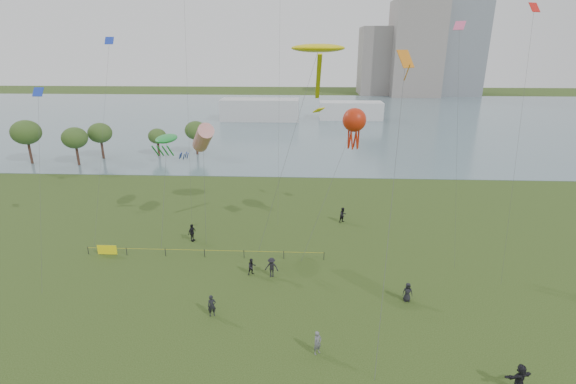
{
  "coord_description": "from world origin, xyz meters",
  "views": [
    {
      "loc": [
        1.64,
        -24.46,
        20.08
      ],
      "look_at": [
        0.0,
        10.0,
        8.0
      ],
      "focal_mm": 26.0,
      "sensor_mm": 36.0,
      "label": 1
    }
  ],
  "objects_px": {
    "kite_octopus": "(354,121)",
    "kite_stingray": "(318,49)",
    "kite_flyer": "(318,343)",
    "fence": "(145,251)"
  },
  "relations": [
    {
      "from": "kite_octopus",
      "to": "kite_flyer",
      "type": "bearing_deg",
      "value": -99.98
    },
    {
      "from": "kite_stingray",
      "to": "fence",
      "type": "bearing_deg",
      "value": -154.95
    },
    {
      "from": "kite_flyer",
      "to": "kite_octopus",
      "type": "height_order",
      "value": "kite_octopus"
    },
    {
      "from": "fence",
      "to": "kite_stingray",
      "type": "bearing_deg",
      "value": 10.87
    },
    {
      "from": "fence",
      "to": "kite_stingray",
      "type": "xyz_separation_m",
      "value": [
        17.13,
        3.29,
        19.3
      ]
    },
    {
      "from": "kite_stingray",
      "to": "kite_octopus",
      "type": "distance_m",
      "value": 7.91
    },
    {
      "from": "fence",
      "to": "kite_stingray",
      "type": "height_order",
      "value": "kite_stingray"
    },
    {
      "from": "kite_stingray",
      "to": "kite_octopus",
      "type": "height_order",
      "value": "kite_stingray"
    },
    {
      "from": "kite_stingray",
      "to": "kite_octopus",
      "type": "relative_size",
      "value": 1.42
    },
    {
      "from": "kite_octopus",
      "to": "kite_stingray",
      "type": "bearing_deg",
      "value": -157.18
    }
  ]
}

